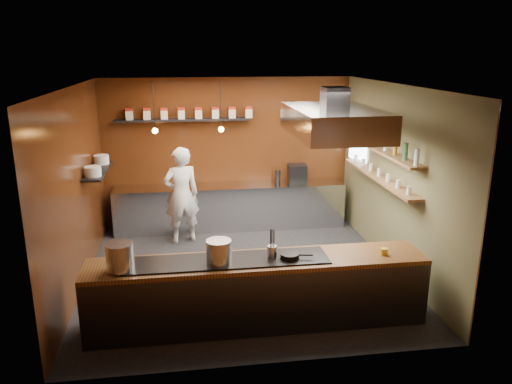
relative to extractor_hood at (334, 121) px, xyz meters
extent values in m
plane|color=black|center=(-1.30, 0.40, -2.51)|extent=(5.00, 5.00, 0.00)
plane|color=#391E0A|center=(-1.30, 2.90, -1.01)|extent=(5.00, 0.00, 5.00)
plane|color=#391E0A|center=(-3.80, 0.40, -1.01)|extent=(0.00, 5.00, 5.00)
plane|color=brown|center=(1.20, 0.40, -1.01)|extent=(0.00, 5.00, 5.00)
plane|color=silver|center=(-1.30, 0.40, 0.49)|extent=(5.00, 5.00, 0.00)
plane|color=white|center=(1.15, 2.10, -0.61)|extent=(0.00, 1.00, 1.00)
cube|color=silver|center=(-1.30, 2.57, -2.06)|extent=(4.60, 0.65, 0.90)
cube|color=#38383D|center=(-1.30, -1.20, -2.08)|extent=(4.40, 0.70, 0.86)
cube|color=brown|center=(-1.30, -1.20, -1.62)|extent=(4.40, 0.72, 0.06)
cube|color=black|center=(-1.70, -1.20, -1.58)|extent=(2.60, 0.55, 0.02)
cube|color=black|center=(-2.20, 2.76, -0.31)|extent=(2.60, 0.26, 0.04)
cube|color=black|center=(-3.64, 1.40, -0.96)|extent=(0.30, 1.40, 0.04)
cube|color=brown|center=(1.04, 0.70, -0.59)|extent=(0.26, 2.80, 0.04)
cube|color=brown|center=(1.04, 0.70, -1.06)|extent=(0.26, 2.80, 0.04)
cube|color=#38383D|center=(0.00, 0.00, 0.34)|extent=(0.35, 0.35, 0.30)
cube|color=silver|center=(0.00, 0.00, -0.01)|extent=(1.20, 2.00, 0.40)
cube|color=white|center=(0.00, 0.00, -0.22)|extent=(1.00, 1.80, 0.02)
cylinder|color=black|center=(-2.70, 2.10, 0.04)|extent=(0.01, 0.01, 0.90)
sphere|color=orange|center=(-2.70, 2.10, -0.41)|extent=(0.10, 0.10, 0.10)
cylinder|color=black|center=(-1.50, 2.10, 0.04)|extent=(0.01, 0.01, 0.90)
sphere|color=orange|center=(-1.50, 2.10, -0.41)|extent=(0.10, 0.10, 0.10)
cube|color=beige|center=(-3.20, 2.76, -0.20)|extent=(0.13, 0.13, 0.17)
cube|color=maroon|center=(-3.20, 2.76, -0.09)|extent=(0.13, 0.13, 0.05)
cube|color=beige|center=(-2.87, 2.76, -0.20)|extent=(0.13, 0.13, 0.17)
cube|color=maroon|center=(-2.87, 2.76, -0.09)|extent=(0.14, 0.13, 0.05)
cube|color=beige|center=(-2.54, 2.76, -0.20)|extent=(0.13, 0.13, 0.17)
cube|color=maroon|center=(-2.54, 2.76, -0.09)|extent=(0.13, 0.13, 0.05)
cube|color=beige|center=(-2.21, 2.76, -0.20)|extent=(0.13, 0.13, 0.17)
cube|color=maroon|center=(-2.21, 2.76, -0.09)|extent=(0.14, 0.13, 0.05)
cube|color=beige|center=(-1.89, 2.76, -0.20)|extent=(0.13, 0.13, 0.17)
cube|color=maroon|center=(-1.89, 2.76, -0.09)|extent=(0.14, 0.13, 0.05)
cube|color=beige|center=(-1.56, 2.76, -0.20)|extent=(0.13, 0.13, 0.17)
cube|color=maroon|center=(-1.56, 2.76, -0.09)|extent=(0.14, 0.13, 0.05)
cube|color=beige|center=(-1.23, 2.76, -0.20)|extent=(0.13, 0.13, 0.17)
cube|color=maroon|center=(-1.23, 2.76, -0.09)|extent=(0.14, 0.13, 0.05)
cube|color=beige|center=(-0.90, 2.76, -0.20)|extent=(0.13, 0.13, 0.17)
cube|color=maroon|center=(-0.90, 2.76, -0.09)|extent=(0.14, 0.13, 0.05)
cylinder|color=silver|center=(-3.64, 0.95, -0.86)|extent=(0.26, 0.26, 0.16)
cylinder|color=silver|center=(-3.64, 1.85, -0.86)|extent=(0.26, 0.26, 0.16)
cylinder|color=silver|center=(1.04, -0.60, -0.45)|extent=(0.06, 0.06, 0.24)
cylinder|color=#2D5933|center=(1.04, -0.23, -0.45)|extent=(0.06, 0.06, 0.24)
cylinder|color=#8C601E|center=(1.04, 0.14, -0.45)|extent=(0.06, 0.06, 0.24)
cylinder|color=silver|center=(1.04, 0.51, -0.45)|extent=(0.06, 0.06, 0.24)
cylinder|color=#2D5933|center=(1.04, 0.89, -0.45)|extent=(0.06, 0.06, 0.24)
cylinder|color=#8C601E|center=(1.04, 1.26, -0.45)|extent=(0.06, 0.06, 0.24)
cylinder|color=silver|center=(1.04, 1.63, -0.45)|extent=(0.06, 0.06, 0.24)
cylinder|color=#2D5933|center=(1.04, 2.00, -0.45)|extent=(0.06, 0.06, 0.24)
cylinder|color=silver|center=(1.04, -0.45, -0.97)|extent=(0.07, 0.07, 0.13)
cylinder|color=silver|center=(1.04, -0.07, -0.97)|extent=(0.07, 0.07, 0.13)
cylinder|color=silver|center=(1.04, 0.32, -0.97)|extent=(0.07, 0.07, 0.13)
cylinder|color=silver|center=(1.04, 0.70, -0.97)|extent=(0.07, 0.07, 0.13)
cylinder|color=silver|center=(1.04, 1.08, -0.97)|extent=(0.07, 0.07, 0.13)
cylinder|color=silver|center=(1.04, 1.47, -0.97)|extent=(0.07, 0.07, 0.13)
cylinder|color=silver|center=(1.04, 1.85, -0.97)|extent=(0.07, 0.07, 0.13)
cylinder|color=silver|center=(-3.01, -1.30, -1.40)|extent=(0.44, 0.44, 0.33)
cylinder|color=silver|center=(-1.81, -1.27, -1.42)|extent=(0.39, 0.39, 0.30)
cylinder|color=silver|center=(-1.12, -1.21, -1.48)|extent=(0.14, 0.14, 0.16)
cylinder|color=black|center=(-0.90, -1.27, -1.55)|extent=(0.25, 0.25, 0.03)
cylinder|color=black|center=(-0.90, -1.27, -1.52)|extent=(0.24, 0.24, 0.03)
cylinder|color=black|center=(-0.70, -1.30, -1.52)|extent=(0.18, 0.06, 0.02)
cylinder|color=gold|center=(0.36, -1.28, -1.54)|extent=(0.12, 0.12, 0.09)
cube|color=black|center=(0.08, 2.63, -1.42)|extent=(0.39, 0.37, 0.36)
imported|color=white|center=(-2.27, 1.95, -1.59)|extent=(0.75, 0.59, 1.82)
camera|label=1|loc=(-2.18, -7.06, 1.01)|focal=35.00mm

